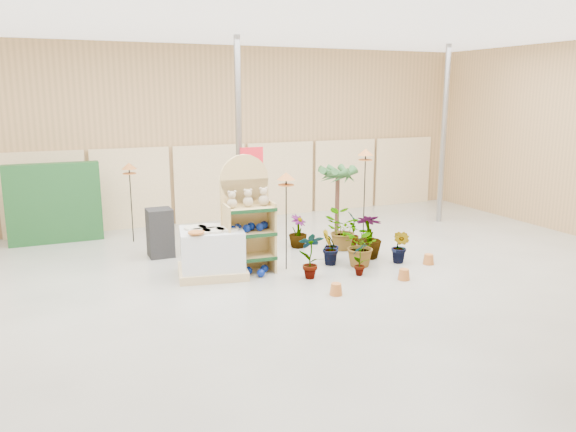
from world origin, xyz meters
The scene contains 23 objects.
room centered at (0.00, 0.91, 2.21)m, with size 15.20×12.10×4.70m.
display_shelf centered at (-0.52, 1.56, 1.01)m, with size 0.96×0.64×2.21m.
teddy_bears centered at (-0.50, 1.46, 1.40)m, with size 0.81×0.21×0.34m.
gazing_balls_shelf centered at (-0.52, 1.44, 0.87)m, with size 0.81×0.28×0.15m.
gazing_balls_floor centered at (-0.51, 1.18, 0.07)m, with size 0.63×0.39×0.15m.
pallet_stack centered at (-1.22, 1.53, 0.44)m, with size 1.41×1.24×0.92m.
charcoal_planters centered at (-1.85, 3.16, 0.50)m, with size 0.50×0.50×1.00m.
trellis_stock centered at (-3.80, 5.20, 0.90)m, with size 2.00×0.30×1.80m, color #1A4C21.
offer_sign centered at (0.10, 2.98, 1.57)m, with size 0.50×0.08×2.20m.
bird_table_front centered at (0.19, 1.32, 1.74)m, with size 0.34×0.34×1.88m.
bird_table_right centered at (2.40, 2.18, 2.00)m, with size 0.34×0.34×2.15m.
bird_table_back centered at (-2.21, 4.57, 1.67)m, with size 0.34×0.34×1.80m.
palm centered at (2.11, 2.88, 1.55)m, with size 0.70×0.70×1.81m.
potted_plant_0 centered at (0.39, 0.65, 0.44)m, with size 0.46×0.31×0.88m, color #2A5A29.
potted_plant_1 centered at (1.06, 1.21, 0.35)m, with size 0.39×0.31×0.70m, color #2A5A29.
potted_plant_2 centered at (1.60, 0.89, 0.42)m, with size 0.76×0.66×0.85m, color #2A5A29.
potted_plant_3 centered at (2.04, 1.35, 0.46)m, with size 0.52×0.52×0.92m, color #2A5A29.
potted_plant_4 centered at (2.22, 2.29, 0.39)m, with size 0.41×0.28×0.78m, color #2A5A29.
potted_plant_5 centered at (1.23, 1.50, 0.32)m, with size 0.36×0.29×0.65m, color #2A5A29.
potted_plant_6 centered at (1.80, 2.13, 0.43)m, with size 0.77×0.67×0.86m, color #2A5A29.
potted_plant_8 centered at (1.30, 0.45, 0.32)m, with size 0.33×0.23×0.64m, color #2A5A29.
potted_plant_9 centered at (2.42, 0.78, 0.34)m, with size 0.37×0.30×0.68m, color #2A5A29.
potted_plant_11 centered at (1.03, 2.65, 0.36)m, with size 0.40×0.40×0.72m, color #2A5A29.
Camera 1 is at (-3.88, -8.16, 3.32)m, focal length 35.00 mm.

